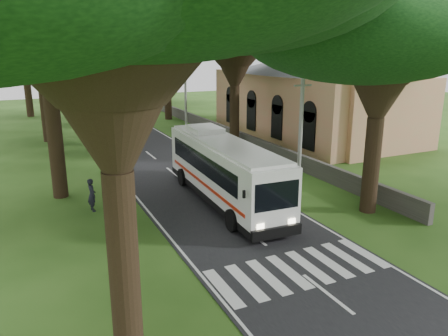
{
  "coord_description": "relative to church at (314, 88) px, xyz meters",
  "views": [
    {
      "loc": [
        -9.7,
        -15.55,
        8.99
      ],
      "look_at": [
        0.64,
        6.54,
        2.2
      ],
      "focal_mm": 35.0,
      "sensor_mm": 36.0,
      "label": 1
    }
  ],
  "objects": [
    {
      "name": "tree_r_midb",
      "position": [
        -10.36,
        16.45,
        7.01
      ],
      "size": [
        13.08,
        13.08,
        14.89
      ],
      "color": "black",
      "rests_on": "ground"
    },
    {
      "name": "pedestrian",
      "position": [
        -24.46,
        -12.89,
        -3.96
      ],
      "size": [
        0.56,
        0.75,
        1.89
      ],
      "primitive_type": "imported",
      "rotation": [
        0.0,
        0.0,
        1.73
      ],
      "color": "black",
      "rests_on": "ground"
    },
    {
      "name": "ground",
      "position": [
        -17.86,
        -21.55,
        -4.91
      ],
      "size": [
        140.0,
        140.0,
        0.0
      ],
      "primitive_type": "plane",
      "color": "#274B15",
      "rests_on": "ground"
    },
    {
      "name": "distant_car_a",
      "position": [
        -20.86,
        16.03,
        -4.19
      ],
      "size": [
        1.95,
        4.14,
        1.37
      ],
      "primitive_type": "imported",
      "rotation": [
        0.0,
        0.0,
        3.23
      ],
      "color": "#9E9EA3",
      "rests_on": "road"
    },
    {
      "name": "pole_mid",
      "position": [
        -12.36,
        4.45,
        -0.73
      ],
      "size": [
        1.6,
        0.24,
        8.0
      ],
      "color": "gray",
      "rests_on": "ground"
    },
    {
      "name": "pole_far",
      "position": [
        -12.36,
        24.45,
        -0.73
      ],
      "size": [
        1.6,
        0.24,
        8.0
      ],
      "color": "gray",
      "rests_on": "ground"
    },
    {
      "name": "property_wall",
      "position": [
        -8.86,
        2.45,
        -4.31
      ],
      "size": [
        0.35,
        50.0,
        1.2
      ],
      "primitive_type": "cube",
      "color": "#383533",
      "rests_on": "ground"
    },
    {
      "name": "tree_r_mida",
      "position": [
        -9.86,
        -1.55,
        6.29
      ],
      "size": [
        12.63,
        12.63,
        14.06
      ],
      "color": "black",
      "rests_on": "ground"
    },
    {
      "name": "tree_l_far",
      "position": [
        -26.36,
        26.45,
        8.42
      ],
      "size": [
        15.3,
        15.3,
        16.71
      ],
      "color": "black",
      "rests_on": "ground"
    },
    {
      "name": "tree_l_midb",
      "position": [
        -25.36,
        8.45,
        6.04
      ],
      "size": [
        14.4,
        14.4,
        14.12
      ],
      "color": "black",
      "rests_on": "ground"
    },
    {
      "name": "distant_car_b",
      "position": [
        -19.64,
        33.69,
        -4.15
      ],
      "size": [
        2.28,
        4.62,
        1.46
      ],
      "primitive_type": "imported",
      "rotation": [
        0.0,
        0.0,
        -0.17
      ],
      "color": "navy",
      "rests_on": "road"
    },
    {
      "name": "road",
      "position": [
        -17.86,
        3.45,
        -4.9
      ],
      "size": [
        8.0,
        120.0,
        0.04
      ],
      "primitive_type": "cube",
      "color": "black",
      "rests_on": "ground"
    },
    {
      "name": "tree_r_near",
      "position": [
        -10.36,
        -19.55,
        5.84
      ],
      "size": [
        15.72,
        15.72,
        14.15
      ],
      "color": "black",
      "rests_on": "ground"
    },
    {
      "name": "distant_car_c",
      "position": [
        -15.78,
        40.95,
        -4.21
      ],
      "size": [
        3.26,
        4.96,
        1.34
      ],
      "primitive_type": "imported",
      "rotation": [
        0.0,
        0.0,
        2.81
      ],
      "color": "maroon",
      "rests_on": "road"
    },
    {
      "name": "church",
      "position": [
        0.0,
        0.0,
        0.0
      ],
      "size": [
        14.0,
        24.0,
        11.6
      ],
      "color": "tan",
      "rests_on": "ground"
    },
    {
      "name": "coach_bus",
      "position": [
        -17.06,
        -14.58,
        -2.9
      ],
      "size": [
        3.34,
        12.73,
        3.73
      ],
      "rotation": [
        0.0,
        0.0,
        -0.04
      ],
      "color": "white",
      "rests_on": "ground"
    },
    {
      "name": "pole_near",
      "position": [
        -12.36,
        -15.55,
        -0.73
      ],
      "size": [
        1.6,
        0.24,
        8.0
      ],
      "color": "gray",
      "rests_on": "ground"
    },
    {
      "name": "tree_r_far",
      "position": [
        -9.36,
        34.45,
        6.53
      ],
      "size": [
        13.86,
        13.86,
        14.52
      ],
      "color": "black",
      "rests_on": "ground"
    },
    {
      "name": "crosswalk",
      "position": [
        -17.86,
        -23.55,
        -4.91
      ],
      "size": [
        8.0,
        3.0,
        0.01
      ],
      "primitive_type": "cube",
      "color": "silver",
      "rests_on": "ground"
    }
  ]
}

